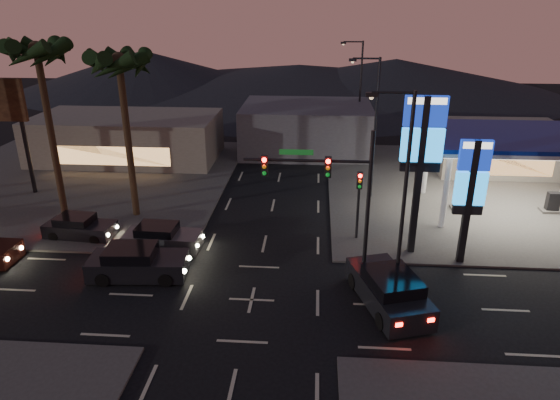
# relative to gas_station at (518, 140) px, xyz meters

# --- Properties ---
(ground) EXTENTS (140.00, 140.00, 0.00)m
(ground) POSITION_rel_gas_station_xyz_m (-16.00, -12.00, -5.08)
(ground) COLOR black
(ground) RESTS_ON ground
(corner_lot_ne) EXTENTS (24.00, 24.00, 0.12)m
(corner_lot_ne) POSITION_rel_gas_station_xyz_m (0.00, 4.00, -5.02)
(corner_lot_ne) COLOR #47443F
(corner_lot_ne) RESTS_ON ground
(corner_lot_nw) EXTENTS (24.00, 24.00, 0.12)m
(corner_lot_nw) POSITION_rel_gas_station_xyz_m (-32.00, 4.00, -5.02)
(corner_lot_nw) COLOR #47443F
(corner_lot_nw) RESTS_ON ground
(gas_station) EXTENTS (12.20, 8.20, 5.47)m
(gas_station) POSITION_rel_gas_station_xyz_m (0.00, 0.00, 0.00)
(gas_station) COLOR silver
(gas_station) RESTS_ON ground
(convenience_store) EXTENTS (10.00, 6.00, 4.00)m
(convenience_store) POSITION_rel_gas_station_xyz_m (2.00, 9.00, -3.08)
(convenience_store) COLOR #726B5B
(convenience_store) RESTS_ON ground
(pylon_sign_tall) EXTENTS (2.20, 0.35, 9.00)m
(pylon_sign_tall) POSITION_rel_gas_station_xyz_m (-7.50, -6.50, 1.31)
(pylon_sign_tall) COLOR black
(pylon_sign_tall) RESTS_ON ground
(pylon_sign_short) EXTENTS (1.60, 0.35, 7.00)m
(pylon_sign_short) POSITION_rel_gas_station_xyz_m (-5.00, -7.50, -0.42)
(pylon_sign_short) COLOR black
(pylon_sign_short) RESTS_ON ground
(traffic_signal_mast) EXTENTS (6.10, 0.39, 8.00)m
(traffic_signal_mast) POSITION_rel_gas_station_xyz_m (-12.24, -10.01, 0.15)
(traffic_signal_mast) COLOR black
(traffic_signal_mast) RESTS_ON ground
(pedestal_signal) EXTENTS (0.32, 0.39, 4.30)m
(pedestal_signal) POSITION_rel_gas_station_xyz_m (-10.50, -5.02, -2.16)
(pedestal_signal) COLOR black
(pedestal_signal) RESTS_ON ground
(streetlight_near) EXTENTS (2.14, 0.25, 10.00)m
(streetlight_near) POSITION_rel_gas_station_xyz_m (-9.21, -11.00, 0.64)
(streetlight_near) COLOR black
(streetlight_near) RESTS_ON ground
(streetlight_mid) EXTENTS (2.14, 0.25, 10.00)m
(streetlight_mid) POSITION_rel_gas_station_xyz_m (-9.21, 2.00, 0.64)
(streetlight_mid) COLOR black
(streetlight_mid) RESTS_ON ground
(streetlight_far) EXTENTS (2.14, 0.25, 10.00)m
(streetlight_far) POSITION_rel_gas_station_xyz_m (-9.21, 16.00, 0.64)
(streetlight_far) COLOR black
(streetlight_far) RESTS_ON ground
(palm_a) EXTENTS (4.41, 4.41, 10.86)m
(palm_a) POSITION_rel_gas_station_xyz_m (-25.00, -2.50, 4.35)
(palm_a) COLOR black
(palm_a) RESTS_ON ground
(palm_b) EXTENTS (4.41, 4.41, 11.46)m
(palm_b) POSITION_rel_gas_station_xyz_m (-30.00, -2.50, 4.89)
(palm_b) COLOR black
(palm_b) RESTS_ON ground
(building_far_west) EXTENTS (16.00, 8.00, 4.00)m
(building_far_west) POSITION_rel_gas_station_xyz_m (-30.00, 10.00, -3.08)
(building_far_west) COLOR #726B5B
(building_far_west) RESTS_ON ground
(building_far_mid) EXTENTS (12.00, 9.00, 4.40)m
(building_far_mid) POSITION_rel_gas_station_xyz_m (-14.00, 14.00, -2.88)
(building_far_mid) COLOR #4C4C51
(building_far_mid) RESTS_ON ground
(hill_left) EXTENTS (40.00, 40.00, 6.00)m
(hill_left) POSITION_rel_gas_station_xyz_m (-41.00, 48.00, -2.08)
(hill_left) COLOR black
(hill_left) RESTS_ON ground
(hill_right) EXTENTS (50.00, 50.00, 5.00)m
(hill_right) POSITION_rel_gas_station_xyz_m (-1.00, 48.00, -2.58)
(hill_right) COLOR black
(hill_right) RESTS_ON ground
(hill_center) EXTENTS (60.00, 60.00, 4.00)m
(hill_center) POSITION_rel_gas_station_xyz_m (-16.00, 48.00, -3.08)
(hill_center) COLOR black
(hill_center) RESTS_ON ground
(car_lane_a_front) EXTENTS (5.29, 2.47, 1.68)m
(car_lane_a_front) POSITION_rel_gas_station_xyz_m (-22.23, -10.21, -4.30)
(car_lane_a_front) COLOR black
(car_lane_a_front) RESTS_ON ground
(car_lane_b_front) EXTENTS (4.61, 2.09, 1.48)m
(car_lane_b_front) POSITION_rel_gas_station_xyz_m (-21.88, -7.03, -4.40)
(car_lane_b_front) COLOR #535355
(car_lane_b_front) RESTS_ON ground
(car_lane_b_mid) EXTENTS (4.39, 2.11, 1.39)m
(car_lane_b_mid) POSITION_rel_gas_station_xyz_m (-27.33, -5.92, -4.43)
(car_lane_b_mid) COLOR black
(car_lane_b_mid) RESTS_ON ground
(suv_station) EXTENTS (3.76, 5.83, 1.81)m
(suv_station) POSITION_rel_gas_station_xyz_m (-9.47, -11.97, -4.24)
(suv_station) COLOR black
(suv_station) RESTS_ON ground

